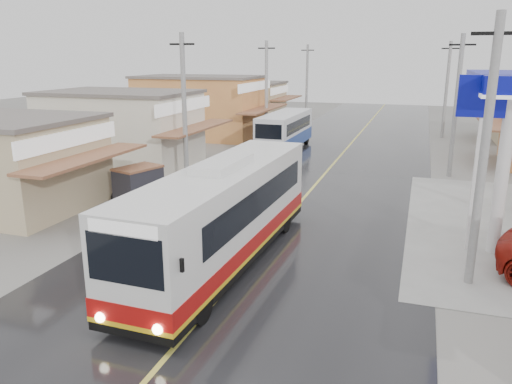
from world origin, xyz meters
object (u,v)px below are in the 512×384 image
second_bus (285,130)px  tricycle_near (138,182)px  cyclist (244,176)px  tyre_stack (185,186)px  coach_bus (224,214)px

second_bus → tricycle_near: size_ratio=3.12×
cyclist → tricycle_near: 5.62m
second_bus → tyre_stack: size_ratio=10.35×
coach_bus → second_bus: (-3.59, 21.06, -0.25)m
cyclist → tyre_stack: bearing=-151.6°
second_bus → cyclist: bearing=-84.6°
second_bus → tricycle_near: 16.05m
coach_bus → cyclist: 9.75m
second_bus → cyclist: size_ratio=3.92×
coach_bus → second_bus: size_ratio=1.39×
cyclist → tricycle_near: bearing=-126.2°
coach_bus → tricycle_near: 8.45m
tricycle_near → tyre_stack: size_ratio=3.32×
coach_bus → second_bus: 21.37m
second_bus → tyre_stack: (-1.95, -12.82, -1.26)m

